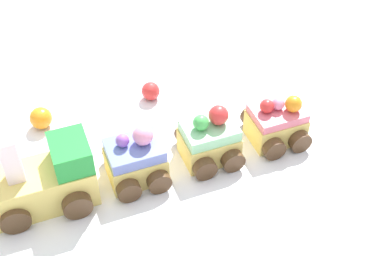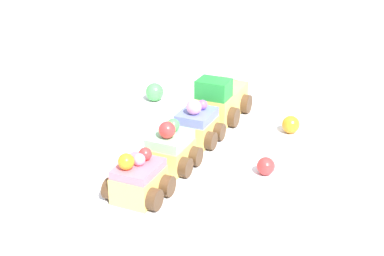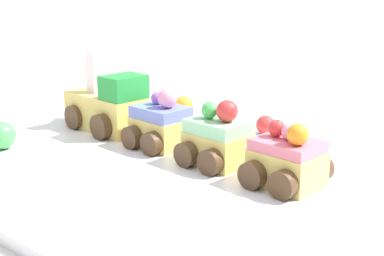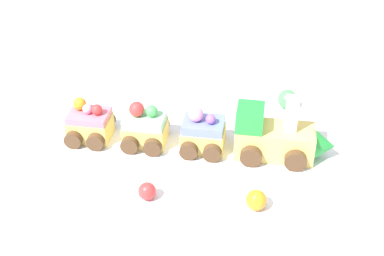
% 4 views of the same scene
% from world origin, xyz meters
% --- Properties ---
extents(ground_plane, '(10.00, 10.00, 0.00)m').
position_xyz_m(ground_plane, '(0.00, 0.00, 0.00)').
color(ground_plane, beige).
extents(display_board, '(0.76, 0.42, 0.01)m').
position_xyz_m(display_board, '(0.00, 0.00, 0.01)').
color(display_board, white).
rests_on(display_board, ground_plane).
extents(cake_train_locomotive, '(0.14, 0.08, 0.09)m').
position_xyz_m(cake_train_locomotive, '(0.11, -0.02, 0.04)').
color(cake_train_locomotive, '#EACC66').
rests_on(cake_train_locomotive, display_board).
extents(cake_car_blueberry, '(0.06, 0.07, 0.07)m').
position_xyz_m(cake_car_blueberry, '(0.00, -0.02, 0.04)').
color(cake_car_blueberry, '#EACC66').
rests_on(cake_car_blueberry, display_board).
extents(cake_car_mint, '(0.06, 0.07, 0.07)m').
position_xyz_m(cake_car_mint, '(-0.08, -0.01, 0.04)').
color(cake_car_mint, '#EACC66').
rests_on(cake_car_mint, display_board).
extents(cake_car_strawberry, '(0.06, 0.07, 0.06)m').
position_xyz_m(cake_car_strawberry, '(-0.16, -0.01, 0.03)').
color(cake_car_strawberry, '#EACC66').
rests_on(cake_car_strawberry, display_board).
extents(gumball_red, '(0.02, 0.02, 0.02)m').
position_xyz_m(gumball_red, '(-0.06, -0.13, 0.02)').
color(gumball_red, red).
rests_on(gumball_red, display_board).
extents(gumball_green, '(0.03, 0.03, 0.03)m').
position_xyz_m(gumball_green, '(0.13, 0.10, 0.03)').
color(gumball_green, '#4CBC56').
rests_on(gumball_green, display_board).
extents(gumball_orange, '(0.03, 0.03, 0.03)m').
position_xyz_m(gumball_orange, '(0.08, -0.14, 0.03)').
color(gumball_orange, orange).
rests_on(gumball_orange, display_board).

